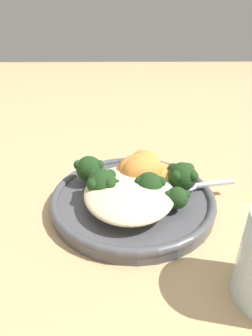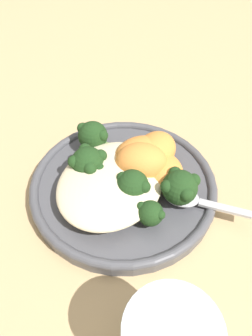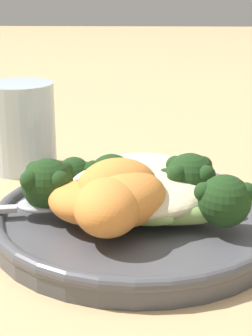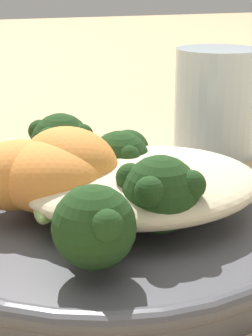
{
  "view_description": "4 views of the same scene",
  "coord_description": "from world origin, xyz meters",
  "px_view_note": "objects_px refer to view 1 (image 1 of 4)",
  "views": [
    {
      "loc": [
        -0.32,
        0.03,
        0.23
      ],
      "look_at": [
        0.01,
        0.02,
        0.06
      ],
      "focal_mm": 28.0,
      "sensor_mm": 36.0,
      "label": 1
    },
    {
      "loc": [
        -0.23,
        -0.12,
        0.34
      ],
      "look_at": [
        -0.01,
        -0.0,
        0.06
      ],
      "focal_mm": 35.0,
      "sensor_mm": 36.0,
      "label": 2
    },
    {
      "loc": [
        0.42,
        0.01,
        0.2
      ],
      "look_at": [
        0.01,
        0.0,
        0.06
      ],
      "focal_mm": 60.0,
      "sensor_mm": 36.0,
      "label": 3
    },
    {
      "loc": [
        0.12,
        0.3,
        0.15
      ],
      "look_at": [
        -0.01,
        0.01,
        0.05
      ],
      "focal_mm": 60.0,
      "sensor_mm": 36.0,
      "label": 4
    }
  ],
  "objects_px": {
    "broccoli_stalk_3": "(146,184)",
    "broccoli_stalk_4": "(161,189)",
    "plate": "(133,198)",
    "quinoa_mound": "(129,191)",
    "broccoli_stalk_0": "(96,170)",
    "spoon": "(188,185)",
    "broccoli_stalk_2": "(124,184)",
    "broccoli_stalk_1": "(105,183)",
    "sweet_potato_chunk_0": "(159,173)",
    "sweet_potato_chunk_2": "(139,169)",
    "sweet_potato_chunk_3": "(143,171)",
    "broccoli_stalk_5": "(170,176)",
    "sweet_potato_chunk_1": "(145,164)"
  },
  "relations": [
    {
      "from": "sweet_potato_chunk_3",
      "to": "plate",
      "type": "bearing_deg",
      "value": 141.03
    },
    {
      "from": "broccoli_stalk_1",
      "to": "sweet_potato_chunk_1",
      "type": "xyz_separation_m",
      "value": [
        0.06,
        -0.06,
        0.0
      ]
    },
    {
      "from": "sweet_potato_chunk_2",
      "to": "sweet_potato_chunk_3",
      "type": "distance_m",
      "value": 0.01
    },
    {
      "from": "plate",
      "to": "sweet_potato_chunk_1",
      "type": "relative_size",
      "value": 3.85
    },
    {
      "from": "broccoli_stalk_5",
      "to": "sweet_potato_chunk_1",
      "type": "height_order",
      "value": "broccoli_stalk_5"
    },
    {
      "from": "broccoli_stalk_2",
      "to": "sweet_potato_chunk_3",
      "type": "relative_size",
      "value": 1.38
    },
    {
      "from": "quinoa_mound",
      "to": "broccoli_stalk_1",
      "type": "distance_m",
      "value": 0.04
    },
    {
      "from": "sweet_potato_chunk_2",
      "to": "sweet_potato_chunk_1",
      "type": "bearing_deg",
      "value": -30.66
    },
    {
      "from": "broccoli_stalk_4",
      "to": "sweet_potato_chunk_1",
      "type": "distance_m",
      "value": 0.07
    },
    {
      "from": "plate",
      "to": "sweet_potato_chunk_1",
      "type": "height_order",
      "value": "sweet_potato_chunk_1"
    },
    {
      "from": "broccoli_stalk_3",
      "to": "sweet_potato_chunk_0",
      "type": "relative_size",
      "value": 1.51
    },
    {
      "from": "broccoli_stalk_4",
      "to": "broccoli_stalk_5",
      "type": "height_order",
      "value": "broccoli_stalk_5"
    },
    {
      "from": "plate",
      "to": "broccoli_stalk_5",
      "type": "xyz_separation_m",
      "value": [
        0.01,
        -0.06,
        0.03
      ]
    },
    {
      "from": "broccoli_stalk_1",
      "to": "broccoli_stalk_3",
      "type": "distance_m",
      "value": 0.06
    },
    {
      "from": "sweet_potato_chunk_0",
      "to": "broccoli_stalk_5",
      "type": "bearing_deg",
      "value": -137.14
    },
    {
      "from": "broccoli_stalk_4",
      "to": "broccoli_stalk_5",
      "type": "distance_m",
      "value": 0.03
    },
    {
      "from": "quinoa_mound",
      "to": "sweet_potato_chunk_0",
      "type": "bearing_deg",
      "value": -44.81
    },
    {
      "from": "broccoli_stalk_2",
      "to": "spoon",
      "type": "distance_m",
      "value": 0.1
    },
    {
      "from": "broccoli_stalk_1",
      "to": "sweet_potato_chunk_1",
      "type": "distance_m",
      "value": 0.08
    },
    {
      "from": "sweet_potato_chunk_1",
      "to": "spoon",
      "type": "distance_m",
      "value": 0.08
    },
    {
      "from": "plate",
      "to": "quinoa_mound",
      "type": "bearing_deg",
      "value": 163.98
    },
    {
      "from": "sweet_potato_chunk_0",
      "to": "sweet_potato_chunk_3",
      "type": "bearing_deg",
      "value": 108.0
    },
    {
      "from": "plate",
      "to": "quinoa_mound",
      "type": "height_order",
      "value": "quinoa_mound"
    },
    {
      "from": "broccoli_stalk_2",
      "to": "broccoli_stalk_4",
      "type": "relative_size",
      "value": 0.81
    },
    {
      "from": "broccoli_stalk_0",
      "to": "broccoli_stalk_2",
      "type": "height_order",
      "value": "broccoli_stalk_0"
    },
    {
      "from": "broccoli_stalk_2",
      "to": "spoon",
      "type": "height_order",
      "value": "broccoli_stalk_2"
    },
    {
      "from": "broccoli_stalk_2",
      "to": "plate",
      "type": "bearing_deg",
      "value": 107.27
    },
    {
      "from": "plate",
      "to": "spoon",
      "type": "bearing_deg",
      "value": -84.07
    },
    {
      "from": "broccoli_stalk_4",
      "to": "broccoli_stalk_2",
      "type": "bearing_deg",
      "value": -142.33
    },
    {
      "from": "broccoli_stalk_0",
      "to": "broccoli_stalk_4",
      "type": "distance_m",
      "value": 0.11
    },
    {
      "from": "broccoli_stalk_0",
      "to": "broccoli_stalk_3",
      "type": "xyz_separation_m",
      "value": [
        -0.04,
        -0.07,
        -0.0
      ]
    },
    {
      "from": "plate",
      "to": "quinoa_mound",
      "type": "relative_size",
      "value": 1.65
    },
    {
      "from": "broccoli_stalk_0",
      "to": "sweet_potato_chunk_0",
      "type": "distance_m",
      "value": 0.1
    },
    {
      "from": "broccoli_stalk_2",
      "to": "sweet_potato_chunk_0",
      "type": "height_order",
      "value": "sweet_potato_chunk_0"
    },
    {
      "from": "broccoli_stalk_5",
      "to": "broccoli_stalk_3",
      "type": "bearing_deg",
      "value": -128.64
    },
    {
      "from": "broccoli_stalk_2",
      "to": "broccoli_stalk_5",
      "type": "bearing_deg",
      "value": 129.54
    },
    {
      "from": "sweet_potato_chunk_2",
      "to": "spoon",
      "type": "bearing_deg",
      "value": -108.61
    },
    {
      "from": "plate",
      "to": "broccoli_stalk_0",
      "type": "distance_m",
      "value": 0.07
    },
    {
      "from": "quinoa_mound",
      "to": "spoon",
      "type": "relative_size",
      "value": 1.36
    },
    {
      "from": "quinoa_mound",
      "to": "broccoli_stalk_5",
      "type": "bearing_deg",
      "value": -61.66
    },
    {
      "from": "plate",
      "to": "broccoli_stalk_1",
      "type": "distance_m",
      "value": 0.05
    },
    {
      "from": "sweet_potato_chunk_1",
      "to": "sweet_potato_chunk_2",
      "type": "bearing_deg",
      "value": 149.34
    },
    {
      "from": "quinoa_mound",
      "to": "broccoli_stalk_4",
      "type": "height_order",
      "value": "broccoli_stalk_4"
    },
    {
      "from": "broccoli_stalk_5",
      "to": "spoon",
      "type": "distance_m",
      "value": 0.03
    },
    {
      "from": "quinoa_mound",
      "to": "sweet_potato_chunk_3",
      "type": "height_order",
      "value": "sweet_potato_chunk_3"
    },
    {
      "from": "broccoli_stalk_2",
      "to": "sweet_potato_chunk_2",
      "type": "relative_size",
      "value": 1.28
    },
    {
      "from": "broccoli_stalk_3",
      "to": "broccoli_stalk_4",
      "type": "height_order",
      "value": "broccoli_stalk_3"
    },
    {
      "from": "sweet_potato_chunk_0",
      "to": "spoon",
      "type": "bearing_deg",
      "value": -114.42
    },
    {
      "from": "broccoli_stalk_1",
      "to": "broccoli_stalk_4",
      "type": "distance_m",
      "value": 0.08
    },
    {
      "from": "broccoli_stalk_0",
      "to": "spoon",
      "type": "distance_m",
      "value": 0.14
    }
  ]
}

